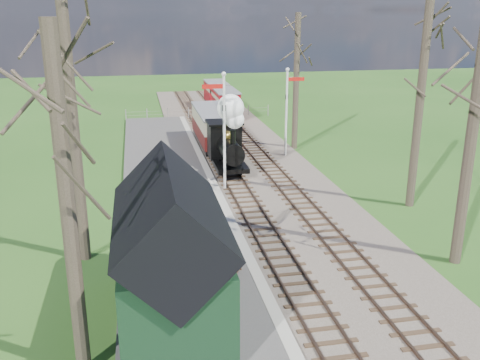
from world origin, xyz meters
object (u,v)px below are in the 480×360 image
object	(u,v)px
locomotive	(228,138)
red_carriage_b	(216,94)
coach	(213,126)
bench	(229,267)
red_carriage_a	(226,103)
semaphore_far	(288,105)
semaphore_near	(223,123)
person	(228,263)
station_shed	(171,253)
sign_board	(204,235)

from	to	relation	value
locomotive	red_carriage_b	distance (m)	21.94
coach	bench	size ratio (longest dim) A/B	4.73
coach	red_carriage_a	xyz separation A→B (m)	(2.60, 10.21, -0.15)
semaphore_far	red_carriage_a	bearing A→B (deg)	97.62
semaphore_far	bench	xyz separation A→B (m)	(-6.59, -15.95, -2.74)
semaphore_near	person	bearing A→B (deg)	-98.50
locomotive	red_carriage_b	bearing A→B (deg)	83.16
red_carriage_a	bench	distance (m)	29.62
red_carriage_a	person	bearing A→B (deg)	-99.43
station_shed	bench	xyz separation A→B (m)	(2.08, 2.05, -1.66)
sign_board	red_carriage_b	bearing A→B (deg)	80.59
semaphore_near	red_carriage_b	world-z (taller)	semaphore_near
semaphore_far	sign_board	bearing A→B (deg)	-117.76
semaphore_near	bench	distance (m)	10.50
bench	person	size ratio (longest dim) A/B	1.24
red_carriage_a	sign_board	size ratio (longest dim) A/B	3.93
person	red_carriage_a	bearing A→B (deg)	-19.45
coach	red_carriage_a	bearing A→B (deg)	75.71
station_shed	coach	bearing A→B (deg)	78.47
locomotive	sign_board	world-z (taller)	locomotive
semaphore_near	bench	xyz separation A→B (m)	(-1.45, -9.95, -3.01)
semaphore_near	locomotive	bearing A→B (deg)	75.81
semaphore_far	station_shed	bearing A→B (deg)	-115.72
coach	semaphore_far	bearing A→B (deg)	-34.98
coach	person	distance (m)	19.32
coach	red_carriage_b	bearing A→B (deg)	80.60
station_shed	person	size ratio (longest dim) A/B	4.98
station_shed	sign_board	world-z (taller)	station_shed
red_carriage_a	red_carriage_b	size ratio (longest dim) A/B	1.00
station_shed	semaphore_near	size ratio (longest dim) A/B	1.01
bench	person	world-z (taller)	person
red_carriage_a	bench	world-z (taller)	red_carriage_a
semaphore_far	locomotive	distance (m)	5.45
station_shed	coach	size ratio (longest dim) A/B	0.85
station_shed	person	world-z (taller)	station_shed
sign_board	person	distance (m)	2.61
coach	sign_board	bearing A→B (deg)	-99.43
semaphore_far	sign_board	world-z (taller)	semaphore_far
red_carriage_b	bench	size ratio (longest dim) A/B	3.03
locomotive	red_carriage_a	size ratio (longest dim) A/B	0.98
semaphore_far	bench	size ratio (longest dim) A/B	3.63
red_carriage_b	person	distance (m)	35.22
sign_board	bench	distance (m)	2.47
semaphore_far	red_carriage_b	bearing A→B (deg)	95.40
bench	person	bearing A→B (deg)	-111.95
semaphore_far	coach	size ratio (longest dim) A/B	0.77
station_shed	bench	distance (m)	3.36
person	coach	bearing A→B (deg)	-16.80
semaphore_far	person	world-z (taller)	semaphore_far
red_carriage_b	sign_board	xyz separation A→B (m)	(-5.36, -32.31, -0.61)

